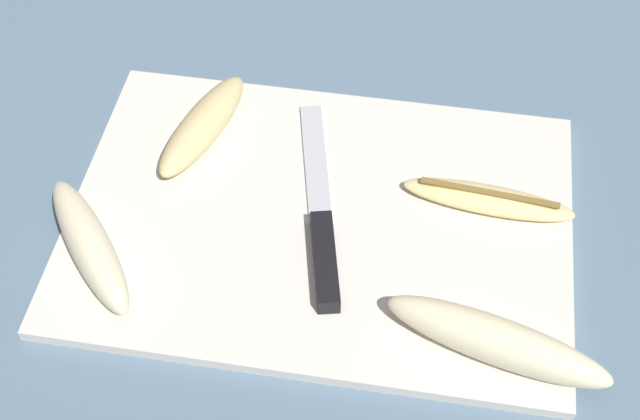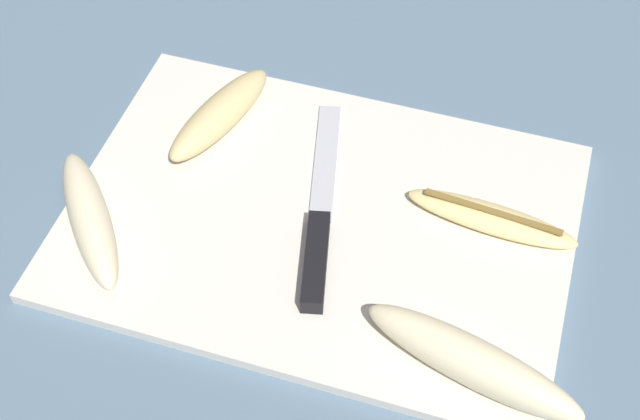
% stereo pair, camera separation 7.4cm
% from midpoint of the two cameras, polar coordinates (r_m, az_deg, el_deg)
% --- Properties ---
extents(ground_plane, '(4.00, 4.00, 0.00)m').
position_cam_midpoint_polar(ground_plane, '(0.85, -2.49, -1.06)').
color(ground_plane, slate).
extents(cutting_board, '(0.47, 0.33, 0.01)m').
position_cam_midpoint_polar(cutting_board, '(0.85, -2.50, -0.81)').
color(cutting_board, silver).
rests_on(cutting_board, ground_plane).
extents(knife, '(0.08, 0.25, 0.02)m').
position_cam_midpoint_polar(knife, '(0.82, -2.42, -1.93)').
color(knife, black).
rests_on(knife, cutting_board).
extents(banana_golden_short, '(0.17, 0.05, 0.02)m').
position_cam_midpoint_polar(banana_golden_short, '(0.85, 8.30, 0.53)').
color(banana_golden_short, '#EDD689').
rests_on(banana_golden_short, cutting_board).
extents(banana_bright_far, '(0.13, 0.15, 0.04)m').
position_cam_midpoint_polar(banana_bright_far, '(0.84, -17.02, -2.29)').
color(banana_bright_far, beige).
rests_on(banana_bright_far, cutting_board).
extents(banana_pale_long, '(0.20, 0.09, 0.04)m').
position_cam_midpoint_polar(banana_pale_long, '(0.75, 8.48, -8.46)').
color(banana_pale_long, beige).
rests_on(banana_pale_long, cutting_board).
extents(banana_spotted_left, '(0.08, 0.16, 0.03)m').
position_cam_midpoint_polar(banana_spotted_left, '(0.91, -9.84, 5.25)').
color(banana_spotted_left, '#DBC684').
rests_on(banana_spotted_left, cutting_board).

